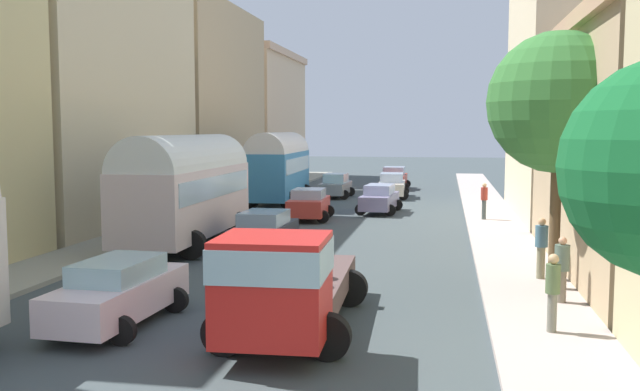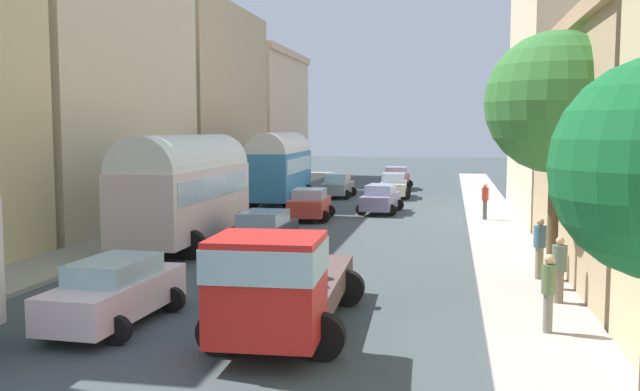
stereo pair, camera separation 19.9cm
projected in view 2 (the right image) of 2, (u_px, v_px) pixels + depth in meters
The scene contains 22 objects.
ground_plane at pixel (340, 220), 33.74m from camera, with size 154.00×154.00×0.00m, color #3D4749.
sidewalk_left at pixel (198, 215), 35.07m from camera, with size 2.50×70.00×0.14m, color gray.
sidewalk_right at pixel (495, 223), 32.40m from camera, with size 2.50×70.00×0.14m, color #B4A59D.
building_left_2 at pixel (88, 81), 31.85m from camera, with size 5.86×13.60×13.09m.
building_left_3 at pixel (198, 102), 46.08m from camera, with size 5.61×14.22×12.36m.
building_left_4 at pixel (265, 115), 60.95m from camera, with size 5.18×14.59×11.08m.
building_right_2 at pixel (582, 93), 34.24m from camera, with size 5.98×13.13×12.27m.
parked_bus_1 at pixel (185, 185), 26.18m from camera, with size 3.40×8.51×4.18m.
parked_bus_2 at pixel (280, 164), 40.48m from camera, with size 3.38×8.16×4.21m.
cargo_truck_0 at pixel (282, 282), 14.52m from camera, with size 3.07×6.98×2.41m.
car_0 at pixel (381, 199), 36.61m from camera, with size 2.29×4.20×1.49m.
car_1 at pixel (394, 185), 44.73m from camera, with size 2.32×4.39×1.58m.
car_2 at pixel (396, 178), 51.03m from camera, with size 2.31×3.94×1.64m.
car_3 at pixel (115, 291), 15.66m from camera, with size 2.25×4.30×1.51m.
car_4 at pixel (263, 230), 25.51m from camera, with size 2.34×3.98×1.41m.
car_5 at pixel (310, 204), 33.83m from camera, with size 2.37×3.69×1.51m.
car_6 at pixel (338, 186), 44.80m from camera, with size 2.20×3.69×1.55m.
pedestrian_0 at pixel (549, 290), 14.59m from camera, with size 0.41×0.41×1.81m.
pedestrian_1 at pixel (485, 200), 32.86m from camera, with size 0.43×0.43×1.86m.
pedestrian_2 at pixel (559, 268), 17.10m from camera, with size 0.49×0.49×1.78m.
pedestrian_3 at pixel (540, 246), 19.82m from camera, with size 0.46×0.46×1.89m.
roadside_tree_1 at pixel (557, 103), 18.24m from camera, with size 3.73×3.73×6.96m.
Camera 2 is at (5.21, -6.08, 4.40)m, focal length 39.21 mm.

